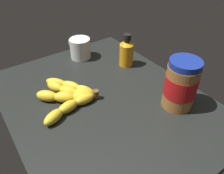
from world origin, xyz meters
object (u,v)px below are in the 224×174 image
object	(u,v)px
honey_bottle	(127,52)
peanut_butter_jar	(181,84)
banana_bunch	(68,95)
coffee_mug	(80,48)

from	to	relation	value
honey_bottle	peanut_butter_jar	bearing A→B (deg)	176.03
peanut_butter_jar	banana_bunch	bearing A→B (deg)	50.18
banana_bunch	coffee_mug	xyz separation A→B (cm)	(22.56, -17.03, 2.54)
banana_bunch	honey_bottle	distance (cm)	30.21
honey_bottle	coffee_mug	distance (cm)	20.53
banana_bunch	honey_bottle	bearing A→B (deg)	-78.10
peanut_butter_jar	coffee_mug	world-z (taller)	peanut_butter_jar
peanut_butter_jar	honey_bottle	world-z (taller)	peanut_butter_jar
banana_bunch	coffee_mug	world-z (taller)	coffee_mug
banana_bunch	peanut_butter_jar	size ratio (longest dim) A/B	1.38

